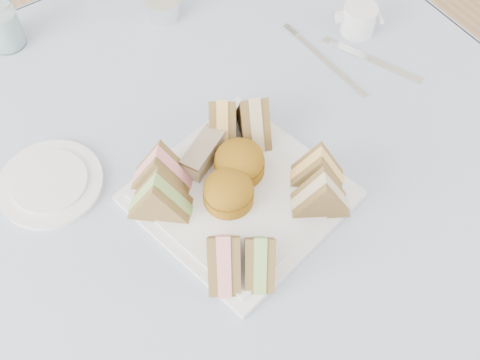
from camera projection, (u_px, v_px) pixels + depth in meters
floor at (235, 322)px, 1.57m from camera, size 4.00×4.00×0.00m
table at (234, 260)px, 1.26m from camera, size 0.90×0.90×0.74m
tablecloth at (232, 157)px, 0.95m from camera, size 1.02×1.02×0.01m
serving_plate at (240, 196)px, 0.90m from camera, size 0.32×0.32×0.01m
sandwich_fl_a at (224, 252)px, 0.79m from camera, size 0.09×0.10×0.08m
sandwich_fl_b at (260, 252)px, 0.80m from camera, size 0.08×0.09×0.08m
sandwich_fr_a at (319, 165)px, 0.88m from camera, size 0.09×0.08×0.07m
sandwich_fr_b at (322, 192)px, 0.85m from camera, size 0.10×0.08×0.08m
sandwich_bl_a at (158, 195)px, 0.84m from camera, size 0.10×0.09×0.08m
sandwich_bl_b at (160, 167)px, 0.87m from camera, size 0.10×0.09×0.08m
sandwich_br_a at (254, 116)px, 0.92m from camera, size 0.08×0.10×0.08m
sandwich_br_b at (223, 117)px, 0.92m from camera, size 0.08×0.10×0.08m
scone_left at (228, 191)px, 0.86m from camera, size 0.09×0.09×0.05m
scone_right at (239, 162)px, 0.89m from camera, size 0.10×0.10×0.05m
pastry_slice at (203, 154)px, 0.91m from camera, size 0.09×0.07×0.04m
side_plate at (51, 183)px, 0.91m from camera, size 0.17×0.17×0.01m
water_glass at (1, 23)px, 1.04m from camera, size 0.06×0.06×0.09m
tea_strainer at (163, 8)px, 1.10m from camera, size 0.07×0.07×0.04m
knife at (371, 60)px, 1.06m from camera, size 0.09×0.18×0.00m
fork at (330, 66)px, 1.05m from camera, size 0.02×0.18×0.00m
creamer_jug at (359, 20)px, 1.08m from camera, size 0.08×0.08×0.05m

